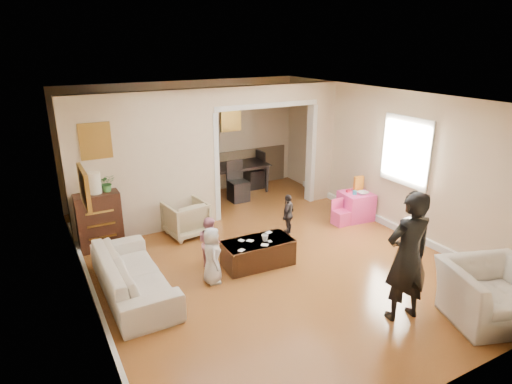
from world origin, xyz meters
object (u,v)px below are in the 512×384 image
armchair_back (186,218)px  dining_table (226,179)px  dresser (99,221)px  table_lamp (94,183)px  coffee_cup (265,238)px  adult_person (407,257)px  child_kneel_a (212,255)px  child_toddler (288,215)px  coffee_table (258,253)px  cyan_cup (355,193)px  sofa (133,274)px  play_table (356,206)px  armchair_front (492,293)px  child_kneel_b (210,242)px

armchair_back → dining_table: (1.66, 1.82, 0.02)m
dresser → table_lamp: size_ratio=2.77×
coffee_cup → adult_person: (0.86, -2.08, 0.40)m
coffee_cup → child_kneel_a: 0.96m
coffee_cup → child_toddler: bearing=40.1°
table_lamp → dining_table: (3.14, 1.61, -0.84)m
table_lamp → coffee_table: (2.09, -1.85, -0.97)m
cyan_cup → coffee_table: bearing=-165.0°
sofa → cyan_cup: (4.50, 0.58, 0.29)m
armchair_back → dresser: (-1.48, 0.21, 0.17)m
play_table → dining_table: 3.16m
armchair_front → dresser: 6.06m
coffee_cup → adult_person: bearing=-67.6°
armchair_front → coffee_cup: armchair_front is taller
sofa → child_kneel_b: size_ratio=2.45×
sofa → armchair_front: bearing=-126.4°
child_toddler → armchair_back: bearing=-64.4°
sofa → play_table: (4.60, 0.63, -0.03)m
child_kneel_b → child_toddler: (1.75, 0.45, -0.03)m
sofa → adult_person: bearing=-128.1°
play_table → child_toddler: (-1.60, 0.02, 0.12)m
cyan_cup → child_kneel_b: bearing=-173.3°
coffee_table → child_kneel_a: child_kneel_a is taller
dresser → child_kneel_a: (1.24, -2.00, -0.06)m
child_kneel_a → sofa: bearing=90.6°
dresser → child_kneel_b: bearing=-48.2°
sofa → armchair_back: bearing=-41.8°
cyan_cup → child_kneel_a: child_kneel_a is taller
child_kneel_b → cyan_cup: bearing=-99.6°
coffee_table → play_table: size_ratio=1.93×
coffee_cup → dining_table: (0.95, 3.51, -0.12)m
table_lamp → coffee_cup: size_ratio=3.29×
dining_table → child_toddler: (-0.00, -2.71, 0.05)m
armchair_front → coffee_table: 3.31m
dining_table → adult_person: (-0.09, -5.58, 0.53)m
sofa → cyan_cup: bearing=-83.3°
armchair_front → child_kneel_a: (-2.78, 2.54, 0.07)m
armchair_back → coffee_cup: armchair_back is taller
coffee_cup → child_toddler: size_ratio=0.14×
armchair_back → dresser: dresser is taller
coffee_cup → child_toddler: (0.95, 0.80, -0.07)m
table_lamp → child_kneel_a: bearing=-58.2°
armchair_back → child_kneel_b: size_ratio=0.85×
sofa → dining_table: size_ratio=1.07×
child_kneel_b → dining_table: bearing=-45.4°
armchair_back → sofa: bearing=41.2°
dresser → armchair_front: bearing=-48.5°
dining_table → armchair_front: bearing=-79.4°
armchair_back → child_kneel_b: 1.34m
armchair_front → play_table: bearing=97.2°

